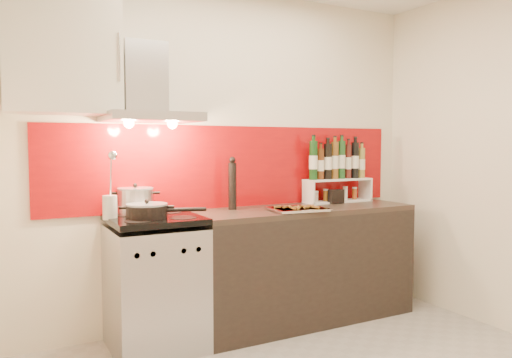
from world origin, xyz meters
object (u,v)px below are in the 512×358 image
counter (303,263)px  baking_tray (298,209)px  pepper_mill (232,184)px  stock_pot (135,201)px  range_stove (156,284)px  saute_pan (148,211)px

counter → baking_tray: bearing=-133.4°
pepper_mill → baking_tray: (0.40, -0.30, -0.18)m
stock_pot → baking_tray: size_ratio=0.56×
range_stove → counter: 1.20m
baking_tray → stock_pot: bearing=162.8°
stock_pot → pepper_mill: bearing=-3.8°
saute_pan → stock_pot: bearing=94.5°
range_stove → counter: range_stove is taller
counter → stock_pot: (-1.28, 0.19, 0.55)m
counter → baking_tray: size_ratio=4.02×
counter → baking_tray: 0.51m
counter → range_stove: bearing=-179.8°
range_stove → stock_pot: stock_pot is taller
saute_pan → pepper_mill: bearing=15.6°
counter → baking_tray: (-0.15, -0.16, 0.47)m
pepper_mill → stock_pot: bearing=176.2°
counter → pepper_mill: pepper_mill is taller
range_stove → baking_tray: baking_tray is taller
stock_pot → saute_pan: 0.25m
saute_pan → baking_tray: saute_pan is taller
counter → saute_pan: (-1.26, -0.06, 0.51)m
counter → stock_pot: stock_pot is taller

